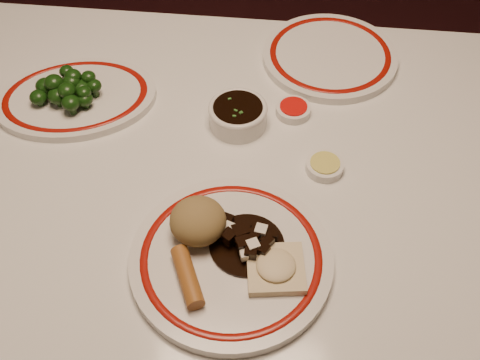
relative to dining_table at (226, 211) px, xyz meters
name	(u,v)px	position (x,y,z in m)	size (l,w,h in m)	color
dining_table	(226,211)	(0.00, 0.00, 0.00)	(1.20, 0.90, 0.75)	white
main_plate	(231,259)	(0.03, -0.16, 0.10)	(0.35, 0.35, 0.02)	silver
rice_mound	(198,221)	(-0.02, -0.13, 0.14)	(0.08, 0.08, 0.06)	olive
spring_roll	(187,277)	(-0.03, -0.21, 0.12)	(0.03, 0.03, 0.10)	#9C5E26
fried_wonton	(276,268)	(0.10, -0.18, 0.12)	(0.09, 0.09, 0.02)	beige
stirfry_heap	(246,241)	(0.05, -0.14, 0.12)	(0.11, 0.11, 0.03)	black
broccoli_plate	(76,97)	(-0.30, 0.16, 0.10)	(0.35, 0.32, 0.02)	silver
broccoli_pile	(69,87)	(-0.30, 0.15, 0.13)	(0.12, 0.10, 0.05)	#23471C
soy_bowl	(238,116)	(0.01, 0.13, 0.11)	(0.10, 0.10, 0.04)	silver
sweet_sour_dish	(293,110)	(0.10, 0.17, 0.10)	(0.06, 0.06, 0.02)	silver
mustard_dish	(325,166)	(0.16, 0.04, 0.10)	(0.06, 0.06, 0.02)	silver
far_plate	(330,56)	(0.17, 0.33, 0.10)	(0.35, 0.35, 0.02)	silver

